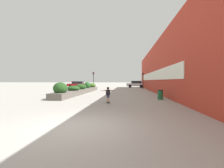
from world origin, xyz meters
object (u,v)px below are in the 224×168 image
Objects in this scene: trash_bin at (160,95)px; car_leftmost at (77,84)px; car_center_left at (136,84)px; skateboard at (108,102)px; skateboarder at (108,93)px; traffic_light_right at (143,78)px; traffic_light_left at (93,77)px.

car_leftmost is at bearing 124.34° from trash_bin.
car_center_left is (-0.85, 23.61, 0.44)m from trash_bin.
skateboard is at bearing -156.45° from car_leftmost.
car_leftmost is 14.40m from car_center_left.
trash_bin is (4.35, 2.64, 0.36)m from skateboard.
traffic_light_right reaches higher than skateboarder.
skateboarder is 0.24× the size of car_leftmost.
car_leftmost is 1.43× the size of traffic_light_right.
skateboard is 0.68× the size of trash_bin.
skateboarder is (-0.00, -0.00, 0.70)m from skateboard.
skateboarder is 0.25× the size of car_center_left.
skateboard is at bearing -73.90° from traffic_light_left.
car_center_left reaches higher than skateboard.
car_center_left reaches higher than car_leftmost.
trash_bin is at bearing -90.55° from traffic_light_right.
skateboard is 27.14m from car_leftmost.
skateboard is at bearing -103.29° from traffic_light_right.
car_center_left is 1.29× the size of traffic_light_left.
traffic_light_left reaches higher than car_center_left.
trash_bin is at bearing -58.40° from traffic_light_left.
skateboard is 19.73m from traffic_light_right.
traffic_light_right is (9.79, 0.79, -0.11)m from traffic_light_left.
traffic_light_left is 1.06× the size of traffic_light_right.
trash_bin is 0.19× the size of car_center_left.
traffic_light_left is at bearing 132.17° from car_center_left.
traffic_light_left is (5.56, -6.57, 1.52)m from car_leftmost.
skateboard is 26.49m from car_center_left.
skateboard is 0.70m from skateboarder.
skateboard is 0.52× the size of skateboarder.
traffic_light_left is 9.82m from traffic_light_right.
traffic_light_right is (4.51, 19.09, 1.45)m from skateboarder.
skateboard is at bearing 172.41° from car_center_left.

